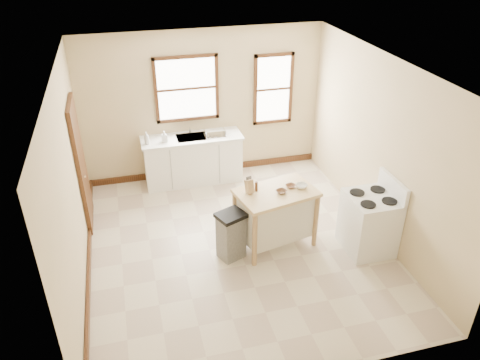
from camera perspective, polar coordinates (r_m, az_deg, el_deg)
name	(u,v)px	position (r m, az deg, el deg)	size (l,w,h in m)	color
floor	(237,245)	(7.36, -0.34, -7.97)	(5.00, 5.00, 0.00)	beige
ceiling	(237,68)	(6.07, -0.42, 13.45)	(5.00, 5.00, 0.00)	white
wall_back	(204,105)	(8.83, -4.47, 9.07)	(4.50, 0.04, 2.80)	#D0B289
wall_left	(70,187)	(6.49, -19.99, -0.78)	(0.04, 5.00, 2.80)	#D0B289
wall_right	(380,148)	(7.42, 16.73, 3.70)	(0.04, 5.00, 2.80)	#D0B289
window_main	(187,89)	(8.65, -6.52, 10.99)	(1.17, 0.06, 1.22)	#391D0F
window_side	(273,89)	(9.07, 4.06, 10.98)	(0.77, 0.06, 1.37)	#391D0F
door_left	(81,165)	(7.79, -18.81, 1.73)	(0.06, 0.90, 2.10)	#391D0F
baseboard_back	(206,169)	(9.36, -4.12, 1.32)	(4.50, 0.04, 0.12)	#391D0F
baseboard_left	(89,266)	(7.22, -17.92, -9.95)	(0.04, 5.00, 0.12)	#391D0F
sink_counter	(193,159)	(8.90, -5.77, 2.55)	(1.86, 0.62, 0.92)	white
faucet	(190,128)	(8.82, -6.15, 6.36)	(0.03, 0.03, 0.22)	silver
soap_bottle_a	(147,138)	(8.50, -11.32, 5.05)	(0.09, 0.09, 0.23)	#B2B2B2
soap_bottle_b	(164,136)	(8.54, -9.20, 5.27)	(0.09, 0.09, 0.21)	#B2B2B2
dish_rack	(215,133)	(8.70, -3.08, 5.71)	(0.38, 0.29, 0.10)	silver
kitchen_island	(275,218)	(7.16, 4.31, -4.63)	(1.16, 0.74, 0.95)	#FECF95
knife_block	(249,187)	(6.80, 1.15, -0.83)	(0.10, 0.10, 0.20)	#DFBF75
pepper_grinder	(256,187)	(6.86, 2.00, -0.80)	(0.04, 0.04, 0.15)	#432512
bowl_a	(281,192)	(6.86, 5.08, -1.41)	(0.15, 0.15, 0.04)	brown
bowl_b	(291,186)	(7.02, 6.21, -0.73)	(0.15, 0.15, 0.04)	brown
bowl_c	(301,186)	(7.01, 7.50, -0.75)	(0.18, 0.18, 0.06)	white
trash_bin	(231,235)	(6.93, -1.10, -6.77)	(0.39, 0.33, 0.76)	gray
gas_stove	(370,216)	(7.24, 15.56, -4.20)	(0.73, 0.74, 1.18)	white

